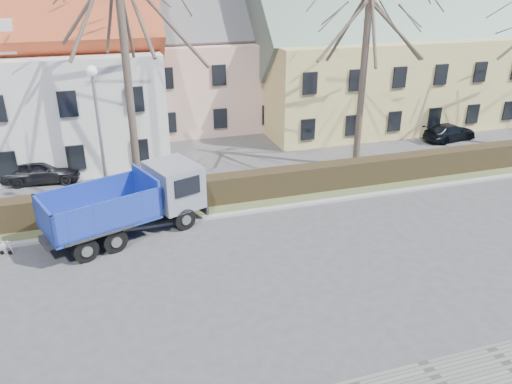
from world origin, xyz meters
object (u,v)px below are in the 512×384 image
object	(u,v)px
streetlight	(101,140)
parked_car_b	(450,132)
parked_car_a	(41,170)
dump_truck	(121,206)

from	to	relation	value
streetlight	parked_car_b	distance (m)	22.13
streetlight	parked_car_a	size ratio (longest dim) A/B	1.69
parked_car_a	parked_car_b	xyz separation A→B (m)	(24.78, -0.37, -0.13)
dump_truck	parked_car_b	world-z (taller)	dump_truck
streetlight	parked_car_a	world-z (taller)	streetlight
dump_truck	parked_car_b	xyz separation A→B (m)	(21.13, 6.86, -0.82)
dump_truck	streetlight	size ratio (longest dim) A/B	1.02
dump_truck	parked_car_b	distance (m)	22.23
parked_car_a	parked_car_b	bearing A→B (deg)	-83.86
parked_car_a	parked_car_b	world-z (taller)	parked_car_a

